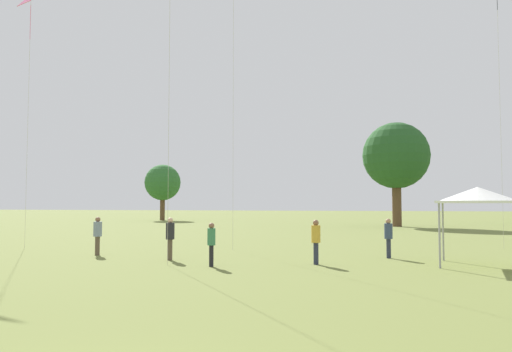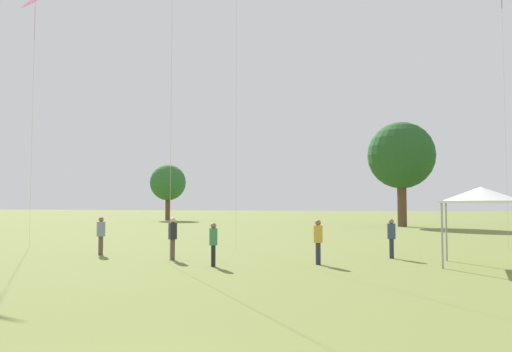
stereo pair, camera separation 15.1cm
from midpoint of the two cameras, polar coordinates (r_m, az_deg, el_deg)
The scene contains 9 objects.
person_standing_1 at distance 19.85m, azimuth -10.00°, elevation -6.62°, with size 0.36×0.36×1.65m.
person_standing_2 at distance 18.30m, azimuth 6.62°, elevation -7.02°, with size 0.41×0.41×1.61m.
person_standing_3 at distance 20.93m, azimuth 14.70°, elevation -6.49°, with size 0.44×0.44×1.59m.
person_standing_4 at distance 17.64m, azimuth -5.37°, elevation -7.32°, with size 0.39×0.39×1.52m.
person_standing_6 at distance 22.50m, azimuth -17.83°, elevation -6.16°, with size 0.47×0.47×1.63m.
canopy_tent at distance 19.38m, azimuth 23.80°, elevation -2.05°, with size 3.16×3.16×2.79m.
kite_6 at distance 29.19m, azimuth -24.48°, elevation 17.47°, with size 1.42×1.19×13.16m.
distant_tree_0 at distance 50.03m, azimuth 15.63°, elevation 2.20°, with size 6.40×6.40×10.05m.
distant_tree_1 at distance 66.79m, azimuth -10.68°, elevation -0.76°, with size 4.72×4.72×7.34m.
Camera 1 is at (2.83, -3.66, 2.20)m, focal length 35.00 mm.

